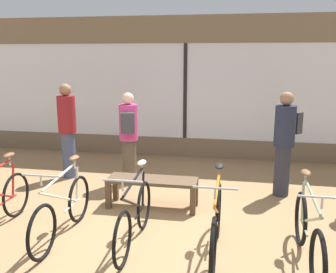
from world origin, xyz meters
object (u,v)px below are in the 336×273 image
Objects in this scene: bicycle_right at (216,225)px; customer_by_window at (285,140)px; bicycle_far_right at (308,234)px; display_bench at (152,184)px; bicycle_center at (135,216)px; bicycle_left at (63,210)px; customer_mid_floor at (129,135)px; customer_near_rack at (67,129)px.

customer_by_window is (0.99, 2.22, 0.56)m from bicycle_right.
bicycle_far_right is 1.23× the size of display_bench.
bicycle_far_right reaches higher than display_bench.
bicycle_center is 0.96× the size of bicycle_far_right.
bicycle_center is (0.97, -0.01, -0.00)m from bicycle_left.
customer_mid_floor is (-0.67, 1.02, 0.53)m from display_bench.
customer_mid_floor is at bearing 123.22° from display_bench.
bicycle_right is at bearing 179.48° from bicycle_far_right.
customer_mid_floor is at bearing 83.37° from bicycle_left.
bicycle_left is 0.94× the size of customer_near_rack.
customer_by_window is at bearing 65.84° from bicycle_right.
bicycle_left is at bearing -128.04° from display_bench.
customer_by_window is (3.98, -0.24, -0.01)m from customer_near_rack.
display_bench is 2.33m from customer_by_window.
customer_mid_floor is at bearing 139.93° from bicycle_far_right.
bicycle_center reaches higher than display_bench.
bicycle_right is at bearing -114.16° from customer_by_window.
customer_mid_floor is at bearing 107.84° from bicycle_center.
bicycle_center is 3.13m from customer_near_rack.
customer_near_rack reaches higher than display_bench.
bicycle_left is 0.97× the size of customer_by_window.
customer_by_window reaches higher than bicycle_far_right.
bicycle_far_right is at bearing -31.91° from display_bench.
customer_by_window reaches higher than display_bench.
customer_by_window reaches higher than bicycle_center.
display_bench is (0.92, 1.18, 0.00)m from bicycle_left.
bicycle_left is at bearing -66.84° from customer_near_rack.
display_bench is (-0.04, 1.19, 0.00)m from bicycle_center.
bicycle_center is at bearing 176.83° from bicycle_far_right.
customer_mid_floor is at bearing 126.78° from bicycle_right.
customer_mid_floor reaches higher than bicycle_left.
bicycle_far_right is (3.02, -0.13, -0.00)m from bicycle_left.
customer_mid_floor is (1.26, -0.14, -0.05)m from customer_near_rack.
bicycle_center is at bearing -0.69° from bicycle_left.
customer_by_window is at bearing 91.01° from bicycle_far_right.
bicycle_left is 0.97× the size of bicycle_right.
bicycle_right reaches higher than bicycle_center.
bicycle_far_right is (1.03, -0.01, -0.02)m from bicycle_right.
bicycle_right is 1.05× the size of customer_mid_floor.
bicycle_far_right is 2.30m from customer_by_window.
bicycle_left is 0.99× the size of bicycle_far_right.
customer_mid_floor is (-1.73, 2.32, 0.51)m from bicycle_right.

